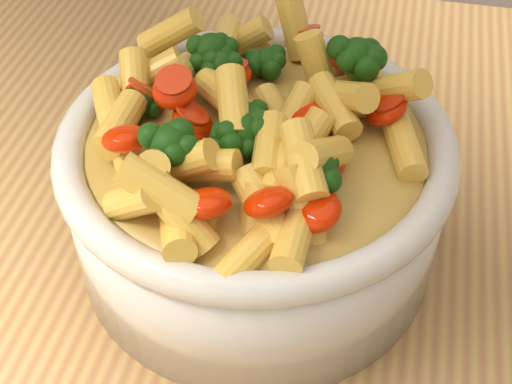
# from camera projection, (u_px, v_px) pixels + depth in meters

# --- Properties ---
(table) EXTENTS (1.20, 0.80, 0.90)m
(table) POSITION_uv_depth(u_px,v_px,m) (200.00, 302.00, 0.64)
(table) COLOR #B0894B
(table) RESTS_ON ground
(serving_bowl) EXTENTS (0.27, 0.27, 0.12)m
(serving_bowl) POSITION_uv_depth(u_px,v_px,m) (256.00, 191.00, 0.51)
(serving_bowl) COLOR silver
(serving_bowl) RESTS_ON table
(pasta_salad) EXTENTS (0.21, 0.21, 0.05)m
(pasta_salad) POSITION_uv_depth(u_px,v_px,m) (256.00, 110.00, 0.46)
(pasta_salad) COLOR #F1B44C
(pasta_salad) RESTS_ON serving_bowl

